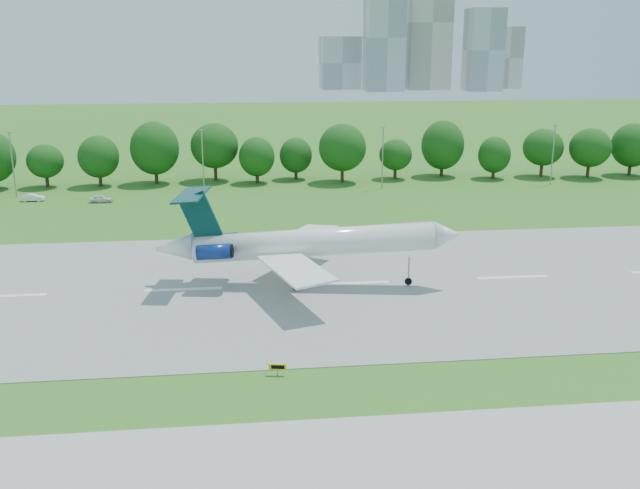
# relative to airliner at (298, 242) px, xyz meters

# --- Properties ---
(ground) EXTENTS (600.00, 600.00, 0.00)m
(ground) POSITION_rel_airliner_xyz_m (6.45, -25.25, -5.31)
(ground) COLOR #2F621A
(ground) RESTS_ON ground
(runway) EXTENTS (400.00, 45.00, 0.08)m
(runway) POSITION_rel_airliner_xyz_m (6.45, -0.25, -5.27)
(runway) COLOR gray
(runway) RESTS_ON ground
(tree_line) EXTENTS (288.40, 8.40, 10.40)m
(tree_line) POSITION_rel_airliner_xyz_m (6.45, 66.75, 0.87)
(tree_line) COLOR #382314
(tree_line) RESTS_ON ground
(light_poles) EXTENTS (175.90, 0.25, 12.19)m
(light_poles) POSITION_rel_airliner_xyz_m (3.95, 56.75, 1.02)
(light_poles) COLOR gray
(light_poles) RESTS_ON ground
(skyline) EXTENTS (127.00, 52.00, 80.00)m
(skyline) POSITION_rel_airliner_xyz_m (106.61, 365.36, 25.15)
(skyline) COLOR #B2B2B7
(skyline) RESTS_ON ground
(airliner) EXTENTS (36.13, 26.02, 11.42)m
(airliner) POSITION_rel_airliner_xyz_m (0.00, 0.00, 0.00)
(airliner) COLOR white
(airliner) RESTS_ON ground
(taxi_sign_centre) EXTENTS (1.56, 0.45, 1.09)m
(taxi_sign_centre) POSITION_rel_airliner_xyz_m (-3.82, -23.77, -4.51)
(taxi_sign_centre) COLOR gray
(taxi_sign_centre) RESTS_ON ground
(service_vehicle_a) EXTENTS (4.14, 1.60, 1.35)m
(service_vehicle_a) POSITION_rel_airliner_xyz_m (-44.45, 52.44, -4.64)
(service_vehicle_a) COLOR white
(service_vehicle_a) RESTS_ON ground
(service_vehicle_b) EXTENTS (4.07, 1.71, 1.38)m
(service_vehicle_b) POSITION_rel_airliner_xyz_m (-31.75, 49.89, -4.63)
(service_vehicle_b) COLOR silver
(service_vehicle_b) RESTS_ON ground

